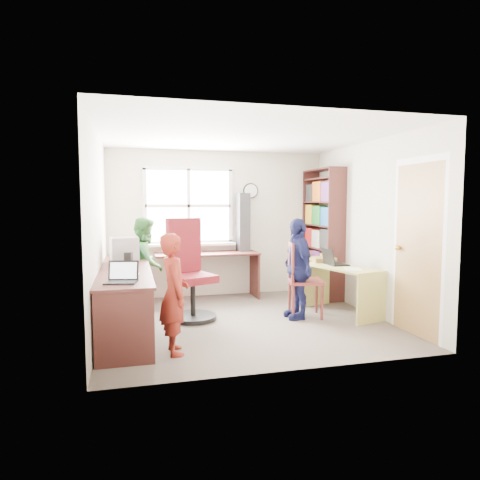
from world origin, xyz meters
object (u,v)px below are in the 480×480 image
(crt_monitor, at_px, (124,250))
(wooden_chair, at_px, (300,276))
(person_navy, at_px, (297,268))
(right_desk, at_px, (342,279))
(cd_tower, at_px, (243,222))
(person_green, at_px, (146,264))
(swivel_chair, at_px, (189,276))
(l_desk, at_px, (143,297))
(person_red, at_px, (174,294))
(potted_plant, at_px, (191,245))
(bookshelf, at_px, (323,236))
(laptop_left, at_px, (122,277))
(laptop_right, at_px, (333,261))

(crt_monitor, bearing_deg, wooden_chair, -20.91)
(person_navy, bearing_deg, right_desk, 94.16)
(right_desk, distance_m, cd_tower, 1.96)
(cd_tower, xyz_separation_m, person_green, (-1.60, -0.55, -0.56))
(wooden_chair, bearing_deg, swivel_chair, -177.15)
(l_desk, xyz_separation_m, person_red, (0.30, -0.67, 0.17))
(swivel_chair, height_order, person_navy, person_navy)
(cd_tower, bearing_deg, potted_plant, 178.87)
(l_desk, bearing_deg, potted_plant, 64.79)
(right_desk, xyz_separation_m, wooden_chair, (-0.62, 0.01, 0.07))
(bookshelf, relative_size, person_red, 1.69)
(wooden_chair, bearing_deg, person_navy, -123.81)
(laptop_left, distance_m, laptop_right, 3.07)
(crt_monitor, distance_m, laptop_right, 2.90)
(l_desk, bearing_deg, swivel_chair, 44.73)
(cd_tower, height_order, person_red, cd_tower)
(laptop_left, relative_size, person_red, 0.28)
(l_desk, relative_size, wooden_chair, 2.89)
(l_desk, distance_m, crt_monitor, 0.99)
(l_desk, distance_m, bookshelf, 3.35)
(laptop_left, bearing_deg, l_desk, 82.53)
(laptop_right, distance_m, potted_plant, 2.22)
(person_green, bearing_deg, potted_plant, -47.38)
(wooden_chair, relative_size, person_red, 0.82)
(person_navy, bearing_deg, swivel_chair, -103.39)
(crt_monitor, distance_m, cd_tower, 2.15)
(swivel_chair, bearing_deg, cd_tower, 27.58)
(laptop_left, distance_m, potted_plant, 2.49)
(swivel_chair, distance_m, cd_tower, 1.73)
(bookshelf, relative_size, crt_monitor, 5.42)
(laptop_right, relative_size, cd_tower, 0.36)
(person_red, distance_m, person_navy, 1.98)
(right_desk, height_order, bookshelf, bookshelf)
(person_green, bearing_deg, bookshelf, -73.97)
(laptop_right, xyz_separation_m, potted_plant, (-1.87, 1.19, 0.17))
(wooden_chair, xyz_separation_m, person_red, (-1.80, -1.01, 0.07))
(bookshelf, xyz_separation_m, potted_plant, (-2.16, 0.22, -0.11))
(wooden_chair, height_order, laptop_right, wooden_chair)
(person_green, relative_size, person_navy, 1.00)
(wooden_chair, relative_size, crt_monitor, 2.63)
(right_desk, relative_size, crt_monitor, 3.23)
(person_red, bearing_deg, crt_monitor, 14.34)
(right_desk, height_order, laptop_left, laptop_left)
(laptop_left, xyz_separation_m, cd_tower, (1.90, 2.41, 0.43))
(cd_tower, bearing_deg, crt_monitor, -162.45)
(right_desk, bearing_deg, bookshelf, 64.08)
(bookshelf, xyz_separation_m, person_navy, (-0.92, -1.19, -0.33))
(laptop_left, bearing_deg, crt_monitor, 101.94)
(person_green, bearing_deg, right_desk, -97.54)
(swivel_chair, relative_size, wooden_chair, 1.31)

